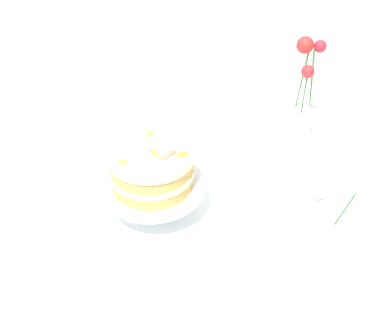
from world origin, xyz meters
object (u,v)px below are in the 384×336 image
Objects in this scene: flower_vase at (303,103)px; fallen_rose at (319,192)px; dining_table at (218,219)px; layer_cake at (152,168)px; cake_stand at (153,188)px.

flower_vase reaches higher than fallen_rose.
flower_vase is at bearing 63.35° from fallen_rose.
layer_cake is (-0.19, 0.03, 0.24)m from dining_table.
dining_table is 4.83× the size of cake_stand.
fallen_rose is (-0.15, -0.30, -0.11)m from flower_vase.
cake_stand is 0.62m from flower_vase.
dining_table is 0.26m from cake_stand.
cake_stand is 2.05× the size of fallen_rose.
cake_stand is at bearing 128.85° from layer_cake.
layer_cake is at bearing -51.15° from cake_stand.
flower_vase is 2.51× the size of fallen_rose.
cake_stand is at bearing 160.11° from fallen_rose.
fallen_rose reaches higher than dining_table.
flower_vase is (0.41, 0.17, 0.22)m from dining_table.
cake_stand is 0.82× the size of flower_vase.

